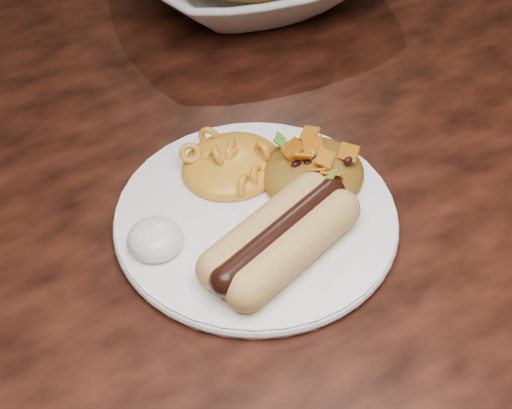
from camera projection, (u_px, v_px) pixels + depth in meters
table at (84, 238)px, 0.73m from camera, size 1.60×0.90×0.75m
plate at (256, 218)px, 0.62m from camera, size 0.25×0.25×0.01m
hotdog at (281, 237)px, 0.57m from camera, size 0.12×0.09×0.03m
mac_and_cheese at (232, 154)px, 0.64m from camera, size 0.09×0.08×0.03m
sour_cream at (155, 235)px, 0.58m from camera, size 0.06×0.06×0.03m
taco_salad at (313, 166)px, 0.63m from camera, size 0.09×0.08×0.04m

